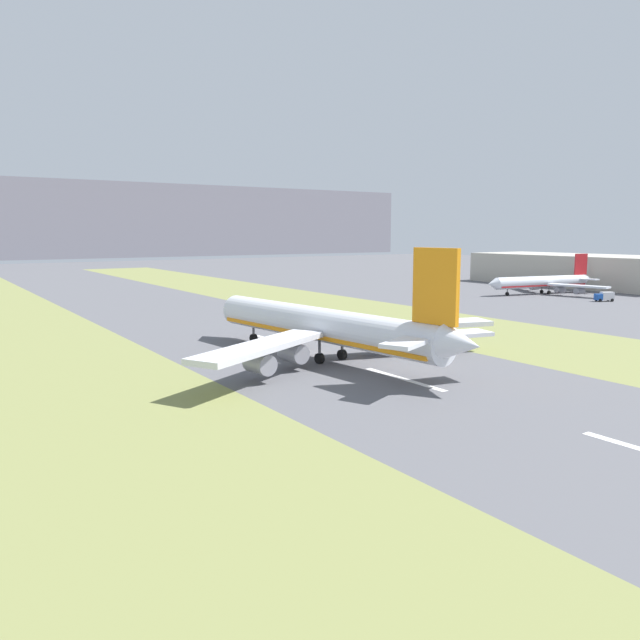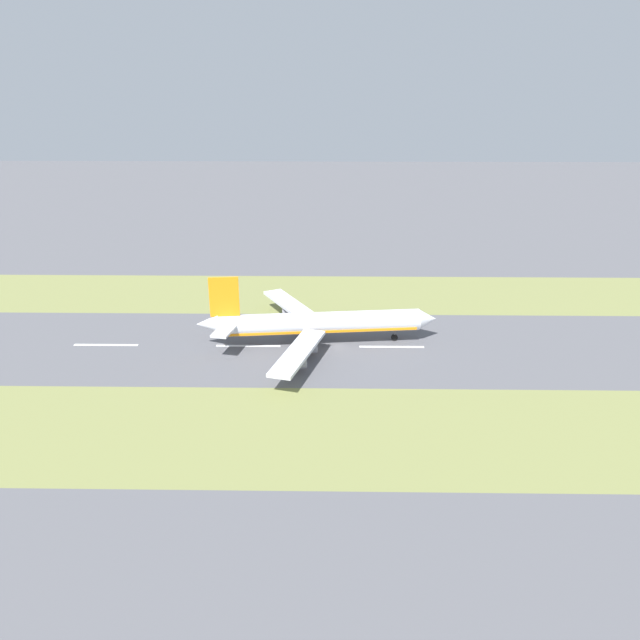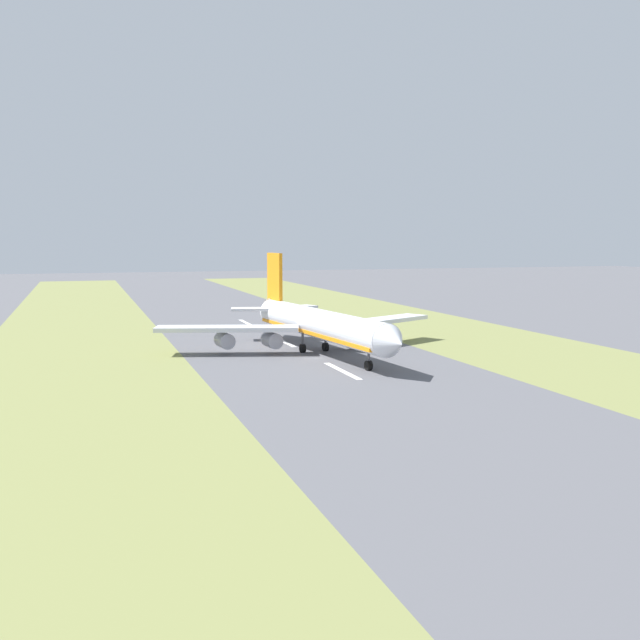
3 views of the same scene
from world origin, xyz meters
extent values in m
plane|color=#56565B|center=(0.00, 0.00, 0.00)|extent=(800.00, 800.00, 0.00)
cube|color=olive|center=(-45.00, 0.00, 0.00)|extent=(40.00, 600.00, 0.01)
cube|color=olive|center=(45.00, 0.00, 0.00)|extent=(40.00, 600.00, 0.01)
cube|color=silver|center=(0.00, -65.36, 0.01)|extent=(1.20, 18.00, 0.01)
cube|color=silver|center=(0.00, -25.36, 0.01)|extent=(1.20, 18.00, 0.01)
cube|color=silver|center=(0.00, 14.64, 0.01)|extent=(1.20, 18.00, 0.01)
cylinder|color=silver|center=(-2.29, -5.36, 6.20)|extent=(12.14, 56.32, 6.00)
cone|color=silver|center=(-5.65, 24.96, 6.20)|extent=(6.40, 5.62, 5.88)
cone|color=silver|center=(1.13, -36.17, 7.00)|extent=(5.73, 6.53, 5.10)
cube|color=orange|center=(-2.29, -5.36, 4.55)|extent=(11.59, 54.06, 0.70)
cube|color=silver|center=(-18.89, -14.46, 5.30)|extent=(28.37, 19.04, 0.90)
cube|color=silver|center=(15.90, -10.60, 5.30)|extent=(29.54, 13.61, 0.90)
cylinder|color=#93939E|center=(-10.79, -10.33, 2.85)|extent=(3.71, 5.12, 3.20)
cylinder|color=#93939E|center=(-19.35, -14.80, 2.85)|extent=(3.71, 5.12, 3.20)
cylinder|color=#93939E|center=(7.10, -8.34, 2.85)|extent=(3.71, 5.12, 3.20)
cylinder|color=#93939E|center=(16.43, -10.83, 2.85)|extent=(3.71, 5.12, 3.20)
cube|color=orange|center=(0.58, -31.20, 14.70)|extent=(1.68, 8.04, 11.00)
cube|color=silver|center=(-4.89, -31.81, 7.20)|extent=(10.92, 8.13, 0.60)
cube|color=silver|center=(6.04, -30.59, 7.20)|extent=(10.68, 6.33, 0.60)
cylinder|color=#59595E|center=(-4.64, 15.79, 2.50)|extent=(0.50, 0.50, 3.20)
cylinder|color=black|center=(-4.64, 15.79, 0.90)|extent=(1.09, 1.89, 1.80)
cylinder|color=#59595E|center=(-4.54, -8.63, 2.50)|extent=(0.50, 0.50, 3.20)
cylinder|color=black|center=(-4.54, -8.63, 0.90)|extent=(1.09, 1.89, 1.80)
cylinder|color=#59595E|center=(0.63, -8.05, 2.50)|extent=(0.50, 0.50, 3.20)
cylinder|color=black|center=(0.63, -8.05, 0.90)|extent=(1.09, 1.89, 1.80)
camera|label=1|loc=(-62.14, -96.54, 22.36)|focal=35.00mm
camera|label=2|loc=(158.83, -2.73, 70.36)|focal=35.00mm
camera|label=3|loc=(44.20, 139.11, 23.54)|focal=42.00mm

